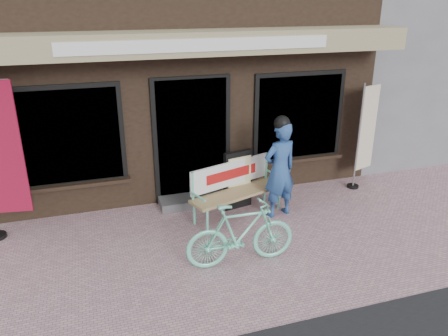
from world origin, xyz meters
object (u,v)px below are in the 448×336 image
object	(u,v)px
bench	(235,185)
nobori_cream	(365,134)
menu_stand	(238,179)
person	(280,168)
bicycle	(241,234)

from	to	relation	value
bench	nobori_cream	distance (m)	2.77
bench	menu_stand	distance (m)	0.25
bench	person	bearing A→B (deg)	-37.39
nobori_cream	bench	bearing A→B (deg)	169.35
bench	bicycle	size ratio (longest dim) A/B	1.13
bench	nobori_cream	world-z (taller)	nobori_cream
bicycle	menu_stand	bearing A→B (deg)	-16.23
nobori_cream	menu_stand	bearing A→B (deg)	164.93
bicycle	bench	bearing A→B (deg)	-14.11
person	nobori_cream	distance (m)	2.13
bicycle	nobori_cream	size ratio (longest dim) A/B	0.76
bench	bicycle	distance (m)	1.45
bench	person	size ratio (longest dim) A/B	1.00
menu_stand	nobori_cream	bearing A→B (deg)	-7.55
nobori_cream	menu_stand	xyz separation A→B (m)	(-2.56, -0.20, -0.51)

